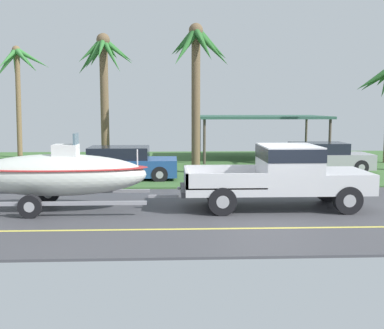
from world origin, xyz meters
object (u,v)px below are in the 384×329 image
object	(u,v)px
palm_tree_far_right	(197,61)
boat_on_trailer	(57,174)
parked_sedan_far	(123,164)
pickup_truck_towing	(287,173)
parked_sedan_near	(321,158)
palm_tree_near_right	(19,71)
carport_awning	(260,118)
palm_tree_mid	(103,67)

from	to	relation	value
palm_tree_far_right	boat_on_trailer	bearing A→B (deg)	-121.68
boat_on_trailer	parked_sedan_far	bearing A→B (deg)	76.66
pickup_truck_towing	boat_on_trailer	bearing A→B (deg)	-180.00
parked_sedan_near	pickup_truck_towing	bearing A→B (deg)	-114.68
pickup_truck_towing	parked_sedan_near	distance (m)	8.33
parked_sedan_near	palm_tree_near_right	xyz separation A→B (m)	(-15.74, 6.71, 4.41)
pickup_truck_towing	carport_awning	bearing A→B (deg)	83.04
parked_sedan_far	palm_tree_mid	distance (m)	5.92
pickup_truck_towing	boat_on_trailer	size ratio (longest dim) A/B	0.88
pickup_truck_towing	palm_tree_near_right	xyz separation A→B (m)	(-12.27, 14.27, 4.03)
boat_on_trailer	palm_tree_near_right	bearing A→B (deg)	110.93
palm_tree_mid	palm_tree_far_right	bearing A→B (deg)	-27.01
parked_sedan_far	palm_tree_far_right	xyz separation A→B (m)	(3.17, 1.63, 4.37)
parked_sedan_far	palm_tree_near_right	size ratio (longest dim) A/B	0.67
parked_sedan_far	palm_tree_near_right	world-z (taller)	palm_tree_near_right
palm_tree_near_right	parked_sedan_far	bearing A→B (deg)	-51.51
parked_sedan_far	parked_sedan_near	bearing A→B (deg)	11.73
palm_tree_mid	parked_sedan_far	bearing A→B (deg)	-71.64
parked_sedan_far	palm_tree_far_right	world-z (taller)	palm_tree_far_right
palm_tree_near_right	palm_tree_far_right	world-z (taller)	palm_tree_far_right
boat_on_trailer	parked_sedan_near	world-z (taller)	boat_on_trailer
palm_tree_near_right	parked_sedan_near	bearing A→B (deg)	-23.08
parked_sedan_near	palm_tree_near_right	world-z (taller)	palm_tree_near_right
palm_tree_far_right	palm_tree_mid	bearing A→B (deg)	152.99
parked_sedan_far	palm_tree_mid	size ratio (longest dim) A/B	0.66
boat_on_trailer	carport_awning	world-z (taller)	carport_awning
pickup_truck_towing	parked_sedan_far	bearing A→B (deg)	133.75
parked_sedan_far	palm_tree_mid	world-z (taller)	palm_tree_mid
boat_on_trailer	parked_sedan_far	size ratio (longest dim) A/B	1.49
palm_tree_near_right	palm_tree_mid	distance (m)	7.22
parked_sedan_near	carport_awning	world-z (taller)	carport_awning
boat_on_trailer	palm_tree_mid	xyz separation A→B (m)	(0.06, 9.60, 3.87)
pickup_truck_towing	parked_sedan_near	bearing A→B (deg)	65.32
pickup_truck_towing	palm_tree_far_right	size ratio (longest dim) A/B	0.85
boat_on_trailer	parked_sedan_far	xyz separation A→B (m)	(1.35, 5.70, -0.38)
palm_tree_near_right	palm_tree_far_right	bearing A→B (deg)	-34.81
parked_sedan_near	palm_tree_far_right	xyz separation A→B (m)	(-5.76, -0.23, 4.37)
boat_on_trailer	palm_tree_far_right	bearing A→B (deg)	58.32
boat_on_trailer	carport_awning	xyz separation A→B (m)	(8.36, 12.69, 1.34)
palm_tree_near_right	palm_tree_far_right	xyz separation A→B (m)	(9.98, -6.94, -0.04)
boat_on_trailer	palm_tree_far_right	xyz separation A→B (m)	(4.52, 7.33, 3.98)
parked_sedan_far	carport_awning	bearing A→B (deg)	44.92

